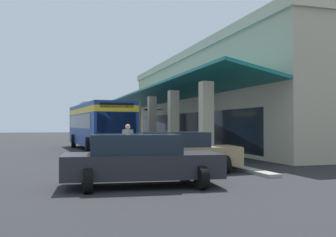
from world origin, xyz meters
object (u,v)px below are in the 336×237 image
pedestrian (128,141)px  potted_palm (152,134)px  parked_sedan_tan (178,151)px  parked_sedan_charcoal (140,160)px  transit_bus (98,123)px

pedestrian → potted_palm: size_ratio=0.56×
parked_sedan_tan → parked_sedan_charcoal: 3.68m
parked_sedan_charcoal → potted_palm: potted_palm is taller
transit_bus → pedestrian: bearing=0.7°
transit_bus → parked_sedan_charcoal: 16.46m
parked_sedan_tan → pedestrian: (-3.21, -1.28, 0.25)m
transit_bus → pedestrian: size_ratio=6.47×
potted_palm → parked_sedan_charcoal: bearing=-15.2°
transit_bus → parked_sedan_tan: (13.40, 1.40, -1.10)m
parked_sedan_tan → pedestrian: pedestrian is taller
parked_sedan_tan → potted_palm: potted_palm is taller
potted_palm → transit_bus: bearing=-40.8°
parked_sedan_charcoal → pedestrian: bearing=172.4°
transit_bus → parked_sedan_charcoal: bearing=-2.5°
parked_sedan_tan → parked_sedan_charcoal: bearing=-34.9°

